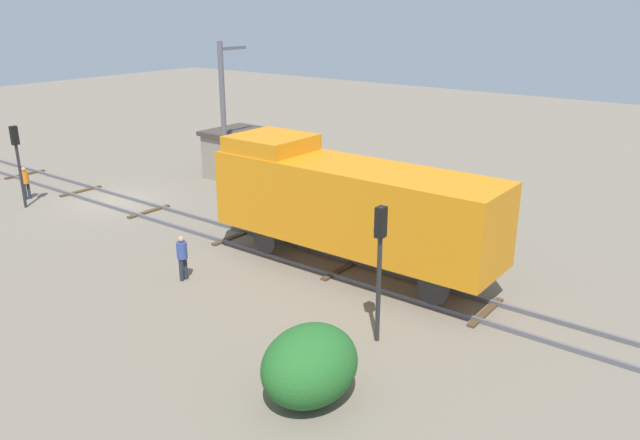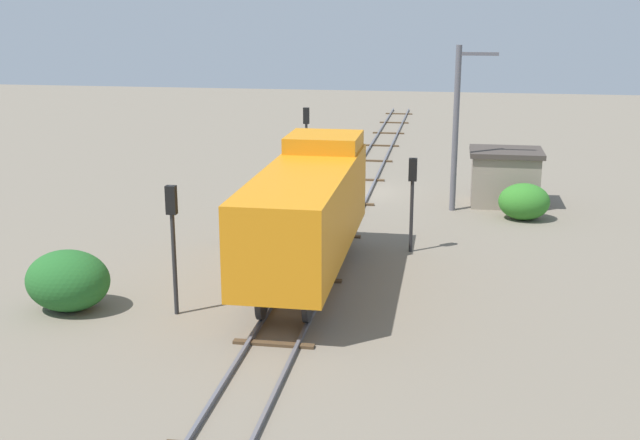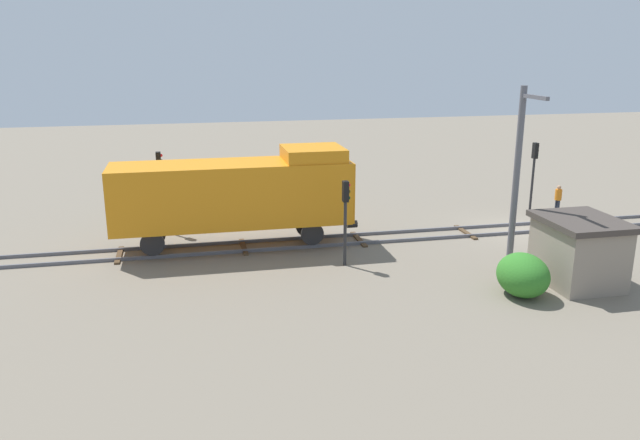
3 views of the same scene
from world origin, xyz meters
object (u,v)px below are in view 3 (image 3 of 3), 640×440
at_px(locomotive, 237,192).
at_px(traffic_signal_mid, 346,207).
at_px(traffic_signal_near, 534,164).
at_px(worker_by_signal, 310,203).
at_px(traffic_signal_far, 160,177).
at_px(worker_near_track, 558,197).
at_px(relay_hut, 579,251).
at_px(catenary_mast, 517,174).

xyz_separation_m(locomotive, traffic_signal_mid, (-3.40, -4.39, -0.12)).
bearing_deg(traffic_signal_mid, traffic_signal_near, -62.83).
height_order(locomotive, worker_by_signal, locomotive).
height_order(traffic_signal_mid, traffic_signal_far, traffic_signal_far).
distance_m(locomotive, worker_near_track, 18.72).
distance_m(traffic_signal_near, worker_near_track, 2.35).
bearing_deg(traffic_signal_mid, worker_by_signal, 0.32).
bearing_deg(locomotive, traffic_signal_far, 44.89).
xyz_separation_m(locomotive, relay_hut, (-7.50, -13.06, -1.38)).
distance_m(traffic_signal_near, traffic_signal_mid, 14.46).
height_order(locomotive, worker_near_track, locomotive).
relative_size(traffic_signal_near, traffic_signal_far, 0.97).
relative_size(locomotive, catenary_mast, 1.49).
relative_size(locomotive, worker_near_track, 6.82).
distance_m(traffic_signal_near, relay_hut, 11.58).
relative_size(locomotive, relay_hut, 3.31).
xyz_separation_m(locomotive, traffic_signal_far, (3.60, 3.59, 0.15)).
bearing_deg(traffic_signal_far, locomotive, -135.11).
height_order(locomotive, traffic_signal_near, locomotive).
bearing_deg(worker_near_track, traffic_signal_near, 123.46).
distance_m(traffic_signal_mid, catenary_mast, 7.41).
height_order(worker_near_track, relay_hut, relay_hut).
relative_size(catenary_mast, relay_hut, 2.23).
bearing_deg(traffic_signal_near, worker_near_track, -123.06).
distance_m(traffic_signal_far, worker_by_signal, 8.19).
bearing_deg(worker_by_signal, worker_near_track, 15.02).
relative_size(locomotive, traffic_signal_mid, 3.06).
height_order(worker_near_track, catenary_mast, catenary_mast).
height_order(traffic_signal_far, relay_hut, traffic_signal_far).
relative_size(traffic_signal_mid, relay_hut, 1.08).
xyz_separation_m(traffic_signal_mid, catenary_mast, (-1.66, -7.06, 1.49)).
xyz_separation_m(traffic_signal_near, traffic_signal_far, (0.40, 20.84, 0.09)).
bearing_deg(locomotive, worker_near_track, -82.60).
bearing_deg(locomotive, traffic_signal_near, -79.49).
relative_size(traffic_signal_near, catenary_mast, 0.52).
xyz_separation_m(traffic_signal_near, worker_near_track, (-0.80, -1.23, -1.83)).
bearing_deg(worker_by_signal, relay_hut, -31.06).
bearing_deg(locomotive, catenary_mast, -113.85).
distance_m(locomotive, catenary_mast, 12.60).
relative_size(worker_near_track, worker_by_signal, 1.00).
distance_m(catenary_mast, relay_hut, 4.01).
distance_m(traffic_signal_far, catenary_mast, 17.40).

